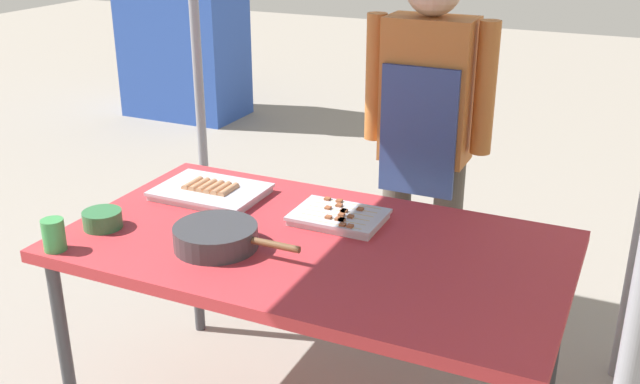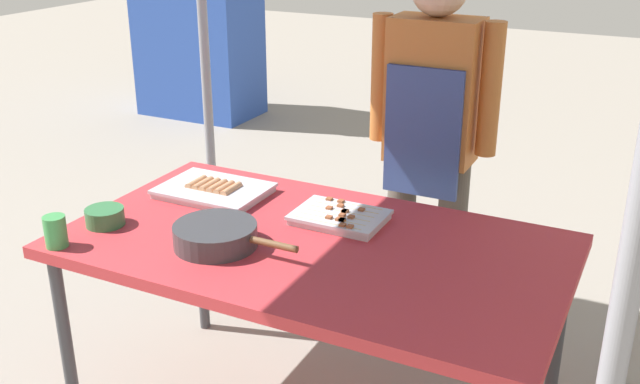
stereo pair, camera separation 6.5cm
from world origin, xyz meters
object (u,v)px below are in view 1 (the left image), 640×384
(tray_grilled_sausages, at_px, (211,191))
(condiment_bowl, at_px, (103,219))
(stall_table, at_px, (314,255))
(tray_meat_skewers, at_px, (339,217))
(vendor_woman, at_px, (426,127))
(cooking_wok, at_px, (216,236))
(drink_cup_near_edge, at_px, (54,235))
(neighbor_stall_left, at_px, (181,10))

(tray_grilled_sausages, distance_m, condiment_bowl, 0.42)
(stall_table, height_order, tray_grilled_sausages, tray_grilled_sausages)
(tray_meat_skewers, relative_size, vendor_woman, 0.19)
(cooking_wok, xyz_separation_m, condiment_bowl, (-0.42, -0.03, -0.01))
(drink_cup_near_edge, bearing_deg, condiment_bowl, 83.37)
(condiment_bowl, bearing_deg, drink_cup_near_edge, -96.63)
(neighbor_stall_left, bearing_deg, vendor_woman, -40.67)
(tray_meat_skewers, xyz_separation_m, drink_cup_near_edge, (-0.72, -0.57, 0.03))
(vendor_woman, bearing_deg, stall_table, 81.28)
(neighbor_stall_left, bearing_deg, tray_grilled_sausages, -53.75)
(cooking_wok, height_order, drink_cup_near_edge, drink_cup_near_edge)
(tray_meat_skewers, relative_size, neighbor_stall_left, 0.17)
(tray_grilled_sausages, xyz_separation_m, condiment_bowl, (-0.17, -0.39, 0.01))
(stall_table, relative_size, neighbor_stall_left, 0.90)
(cooking_wok, xyz_separation_m, neighbor_stall_left, (-2.51, 3.44, 0.11))
(stall_table, height_order, cooking_wok, cooking_wok)
(vendor_woman, distance_m, neighbor_stall_left, 3.81)
(cooking_wok, relative_size, vendor_woman, 0.27)
(vendor_woman, bearing_deg, neighbor_stall_left, -40.67)
(condiment_bowl, xyz_separation_m, vendor_woman, (0.80, 0.99, 0.15))
(condiment_bowl, relative_size, neighbor_stall_left, 0.07)
(stall_table, xyz_separation_m, vendor_woman, (0.12, 0.79, 0.23))
(tray_grilled_sausages, relative_size, vendor_woman, 0.25)
(stall_table, height_order, condiment_bowl, condiment_bowl)
(condiment_bowl, height_order, vendor_woman, vendor_woman)
(stall_table, distance_m, condiment_bowl, 0.71)
(tray_grilled_sausages, bearing_deg, neighbor_stall_left, 126.25)
(tray_grilled_sausages, xyz_separation_m, cooking_wok, (0.25, -0.35, 0.02))
(condiment_bowl, bearing_deg, neighbor_stall_left, 121.02)
(stall_table, distance_m, tray_meat_skewers, 0.18)
(stall_table, distance_m, cooking_wok, 0.32)
(stall_table, relative_size, vendor_woman, 1.02)
(stall_table, bearing_deg, cooking_wok, -146.40)
(tray_grilled_sausages, xyz_separation_m, tray_meat_skewers, (0.52, -0.01, -0.00))
(cooking_wok, bearing_deg, condiment_bowl, -175.62)
(drink_cup_near_edge, bearing_deg, neighbor_stall_left, 119.39)
(vendor_woman, bearing_deg, tray_grilled_sausages, 44.03)
(stall_table, relative_size, tray_grilled_sausages, 4.13)
(drink_cup_near_edge, bearing_deg, tray_grilled_sausages, 71.22)
(cooking_wok, distance_m, condiment_bowl, 0.43)
(condiment_bowl, distance_m, neighbor_stall_left, 4.06)
(vendor_woman, bearing_deg, drink_cup_near_edge, 55.23)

